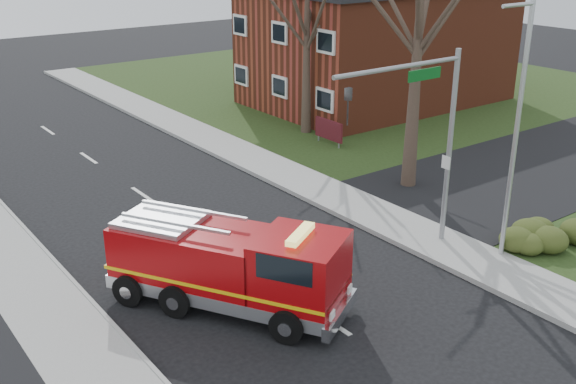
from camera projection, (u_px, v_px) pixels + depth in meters
ground at (327, 320)px, 19.08m from camera, size 120.00×120.00×0.00m
sidewalk_right at (469, 258)px, 22.50m from camera, size 2.40×80.00×0.15m
brick_building at (378, 44)px, 41.76m from camera, size 15.40×10.40×7.25m
health_center_sign at (329, 130)px, 33.94m from camera, size 0.12×2.00×1.40m
hedge_corner at (547, 233)px, 23.13m from camera, size 2.80×2.00×0.90m
bare_tree_near at (420, 10)px, 26.15m from camera, size 6.00×6.00×12.00m
bare_tree_far at (307, 11)px, 34.04m from camera, size 5.25×5.25×10.50m
traffic_signal_mast at (426, 119)px, 21.38m from camera, size 5.29×0.18×6.80m
streetlight_pole at (516, 127)px, 21.02m from camera, size 1.48×0.16×8.40m
fire_engine at (231, 267)px, 19.37m from camera, size 5.50×7.09×2.76m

